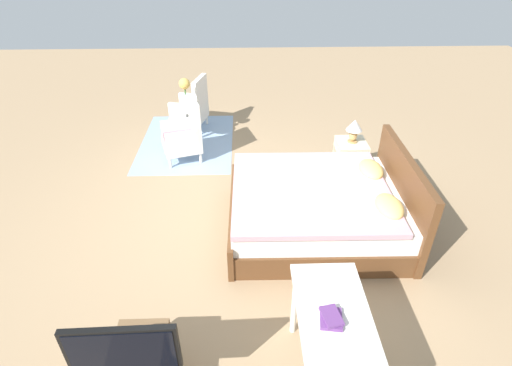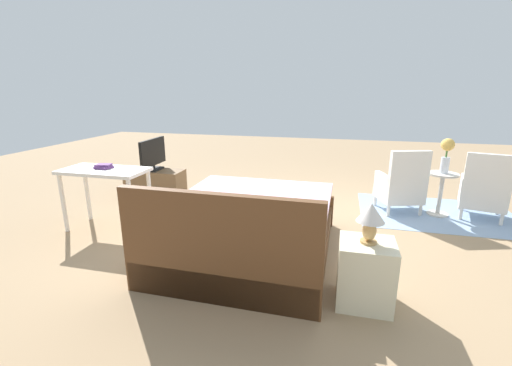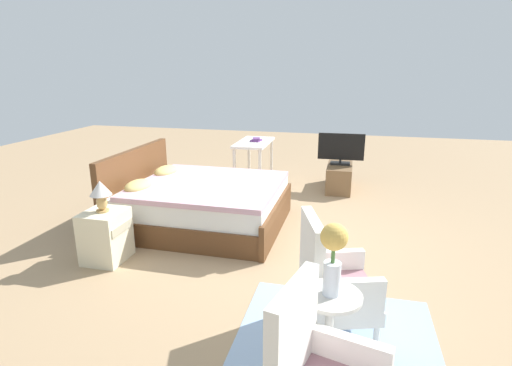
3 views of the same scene
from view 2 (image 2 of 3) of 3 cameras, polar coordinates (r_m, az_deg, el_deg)
name	(u,v)px [view 2 (image 2 of 3)]	position (r m, az deg, el deg)	size (l,w,h in m)	color
ground_plane	(283,222)	(4.63, 4.56, -6.50)	(16.00, 16.00, 0.00)	#A38460
floor_rug	(436,213)	(5.54, 27.84, -4.50)	(2.10, 1.50, 0.01)	#8EA8C6
bed	(248,228)	(3.66, -1.26, -7.52)	(1.71, 2.01, 0.96)	brown
armchair_by_window_left	(484,192)	(5.54, 33.70, -1.23)	(0.66, 0.66, 0.92)	white
armchair_by_window_right	(401,187)	(5.27, 23.04, -0.56)	(0.68, 0.68, 0.92)	white
side_table	(441,189)	(5.39, 28.47, -0.89)	(0.40, 0.40, 0.61)	beige
flower_vase	(447,152)	(5.28, 29.20, 4.53)	(0.17, 0.17, 0.48)	silver
nightstand	(365,273)	(3.03, 17.74, -14.13)	(0.44, 0.41, 0.55)	beige
table_lamp	(371,217)	(2.82, 18.56, -5.46)	(0.22, 0.22, 0.33)	tan
tv_stand	(155,182)	(5.96, -16.43, 0.12)	(0.96, 0.40, 0.42)	brown
tv_flatscreen	(153,154)	(5.85, -16.81, 4.63)	(0.21, 0.75, 0.52)	black
vanity_desk	(105,179)	(4.60, -23.88, 0.69)	(1.04, 0.52, 0.78)	silver
book_stack	(104,166)	(4.61, -24.06, 2.54)	(0.21, 0.18, 0.05)	#66387A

